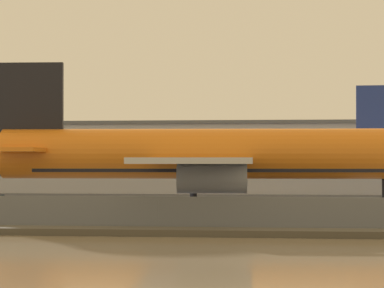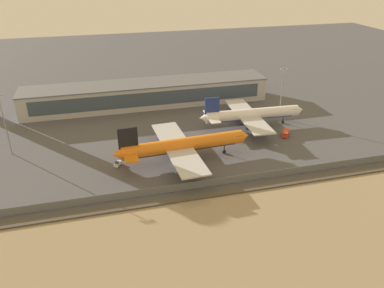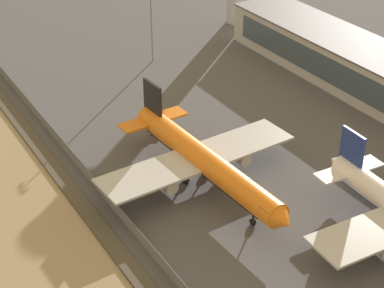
# 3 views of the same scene
# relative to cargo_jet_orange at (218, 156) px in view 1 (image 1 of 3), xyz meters

# --- Properties ---
(ground_plane) EXTENTS (500.00, 500.00, 0.00)m
(ground_plane) POSITION_rel_cargo_jet_orange_xyz_m (-2.87, -2.69, -5.67)
(ground_plane) COLOR #4C4C51
(shoreline_seawall) EXTENTS (320.00, 3.00, 0.50)m
(shoreline_seawall) POSITION_rel_cargo_jet_orange_xyz_m (-2.87, -23.19, -5.42)
(shoreline_seawall) COLOR #474238
(shoreline_seawall) RESTS_ON ground
(perimeter_fence) EXTENTS (280.00, 0.10, 2.55)m
(perimeter_fence) POSITION_rel_cargo_jet_orange_xyz_m (-2.87, -18.69, -4.40)
(perimeter_fence) COLOR slate
(perimeter_fence) RESTS_ON ground
(cargo_jet_orange) EXTENTS (49.03, 41.83, 14.86)m
(cargo_jet_orange) POSITION_rel_cargo_jet_orange_xyz_m (0.00, 0.00, 0.00)
(cargo_jet_orange) COLOR orange
(cargo_jet_orange) RESTS_ON ground
(terminal_building) EXTENTS (114.50, 17.48, 11.12)m
(terminal_building) POSITION_rel_cargo_jet_orange_xyz_m (-3.25, 56.98, -0.10)
(terminal_building) COLOR #B2B2B7
(terminal_building) RESTS_ON ground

